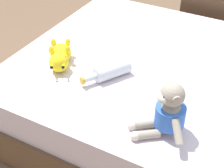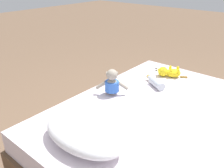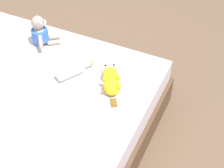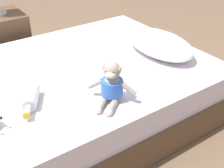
# 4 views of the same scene
# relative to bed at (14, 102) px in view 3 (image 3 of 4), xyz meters

# --- Properties ---
(ground_plane) EXTENTS (16.00, 16.00, 0.00)m
(ground_plane) POSITION_rel_bed_xyz_m (0.00, 0.00, -0.20)
(ground_plane) COLOR brown
(bed) EXTENTS (1.37, 1.91, 0.40)m
(bed) POSITION_rel_bed_xyz_m (0.00, 0.00, 0.00)
(bed) COLOR brown
(bed) RESTS_ON ground_plane
(plush_monkey) EXTENTS (0.26, 0.25, 0.24)m
(plush_monkey) POSITION_rel_bed_xyz_m (0.45, 0.02, 0.30)
(plush_monkey) COLOR #9E9384
(plush_monkey) RESTS_ON bed
(plush_yellow_creature) EXTENTS (0.31, 0.22, 0.10)m
(plush_yellow_creature) POSITION_rel_bed_xyz_m (0.25, -0.64, 0.25)
(plush_yellow_creature) COLOR yellow
(plush_yellow_creature) RESTS_ON bed
(glass_bottle) EXTENTS (0.26, 0.18, 0.08)m
(glass_bottle) POSITION_rel_bed_xyz_m (0.23, -0.36, 0.24)
(glass_bottle) COLOR silver
(glass_bottle) RESTS_ON bed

